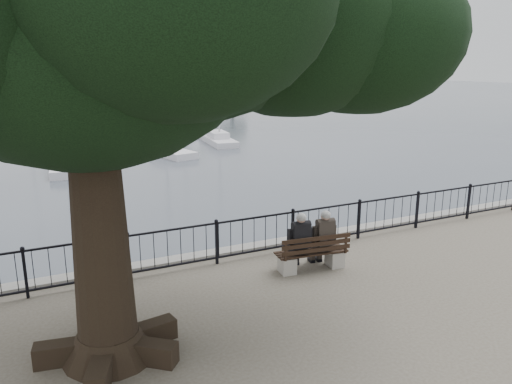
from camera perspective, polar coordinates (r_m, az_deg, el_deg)
harbor at (r=12.66m, az=-1.00°, el=-8.73°), size 260.00×260.00×1.20m
railing at (r=11.85m, az=0.00°, el=-4.88°), size 22.06×0.06×1.00m
bench at (r=11.28m, az=6.43°, el=-7.41°), size 1.68×0.68×0.86m
person_left at (r=11.12m, az=4.86°, el=-5.88°), size 0.42×0.71×1.36m
person_right at (r=11.36m, az=7.57°, el=-5.51°), size 0.42×0.71×1.36m
tree at (r=7.66m, az=-13.46°, el=20.53°), size 9.94×6.94×8.12m
lion_monument at (r=58.00m, az=-19.25°, el=10.44°), size 6.05×6.05×8.91m
sailboat_b at (r=28.53m, az=-20.89°, el=3.15°), size 2.07×5.63×12.68m
sailboat_c at (r=31.74m, az=-10.36°, el=4.85°), size 2.74×5.59×10.92m
sailboat_d at (r=35.81m, az=-4.38°, el=6.09°), size 2.15×5.71×10.51m
sailboat_f at (r=42.60m, az=-18.59°, el=6.78°), size 2.55×5.70×12.30m
sailboat_g at (r=48.80m, az=-8.36°, el=8.22°), size 2.05×5.92×11.60m
sailboat_i at (r=43.41m, az=-24.51°, el=6.33°), size 2.60×5.29×11.05m
far_shore at (r=92.20m, az=-6.68°, el=13.42°), size 30.00×8.60×9.18m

